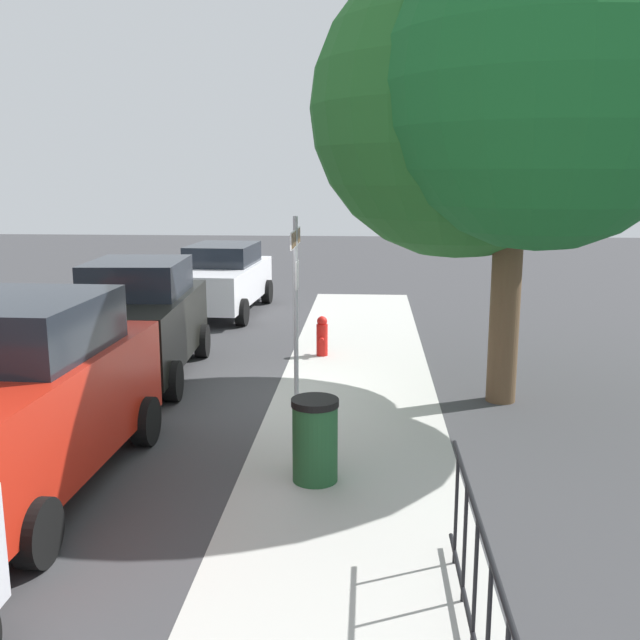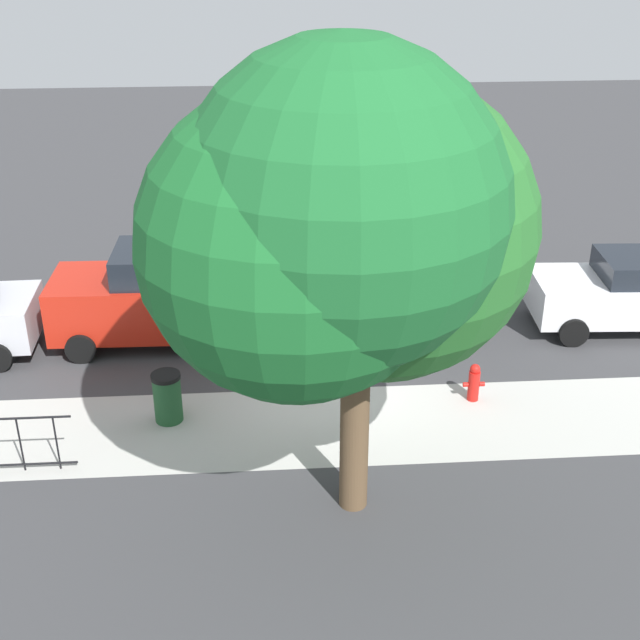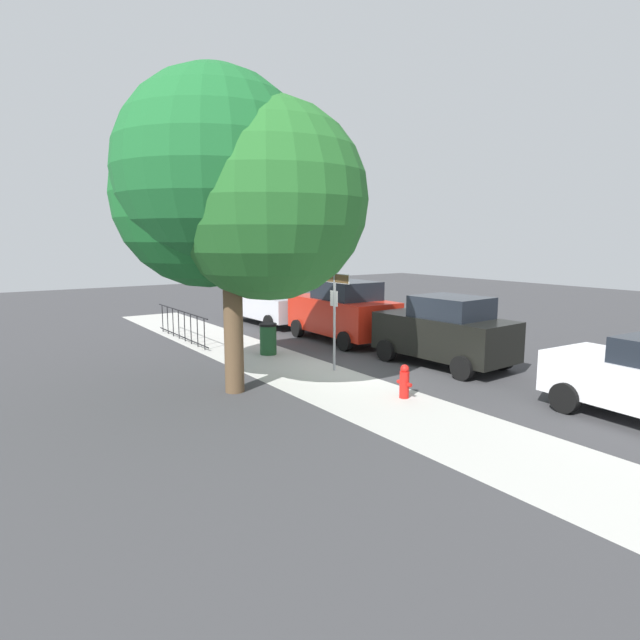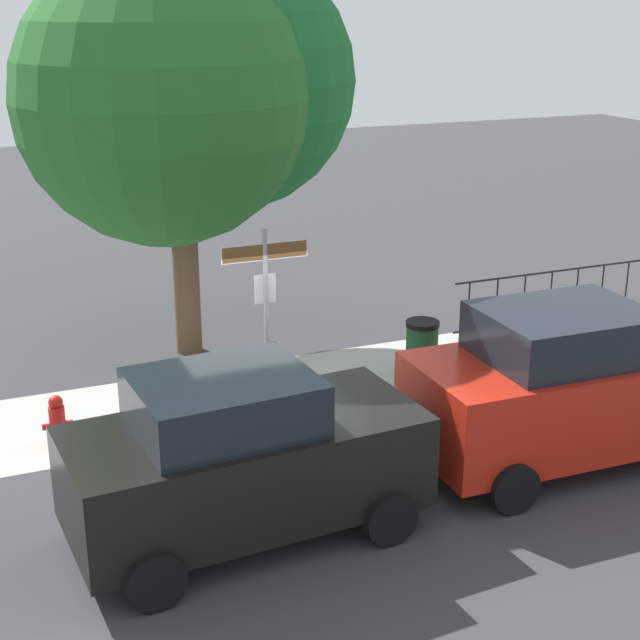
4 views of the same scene
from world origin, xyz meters
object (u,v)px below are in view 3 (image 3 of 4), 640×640
at_px(car_black, 445,331).
at_px(fire_hydrant, 404,381).
at_px(street_sign, 334,299).
at_px(trash_bin, 268,339).
at_px(car_silver, 270,303).
at_px(shade_tree, 231,189).
at_px(car_red, 343,311).

relative_size(car_black, fire_hydrant, 5.29).
bearing_deg(car_black, fire_hydrant, 114.66).
relative_size(street_sign, car_black, 0.70).
bearing_deg(trash_bin, car_silver, -29.85).
relative_size(shade_tree, car_black, 1.79).
xyz_separation_m(fire_hydrant, trash_bin, (5.83, 0.30, 0.11)).
xyz_separation_m(car_black, car_silver, (9.30, 0.46, -0.10)).
bearing_deg(fire_hydrant, trash_bin, 2.95).
bearing_deg(street_sign, car_silver, -17.06).
relative_size(shade_tree, fire_hydrant, 9.46).
distance_m(street_sign, trash_bin, 3.24).
relative_size(street_sign, shade_tree, 0.39).
relative_size(street_sign, trash_bin, 2.93).
bearing_deg(car_red, car_silver, 5.11).
bearing_deg(street_sign, trash_bin, 9.96).
distance_m(car_silver, fire_hydrant, 11.28).
xyz_separation_m(car_red, trash_bin, (-0.46, 3.26, -0.57)).
height_order(car_red, fire_hydrant, car_red).
relative_size(street_sign, fire_hydrant, 3.68).
bearing_deg(car_silver, shade_tree, 144.51).
relative_size(shade_tree, trash_bin, 7.52).
bearing_deg(shade_tree, trash_bin, -40.69).
height_order(street_sign, car_black, street_sign).
relative_size(street_sign, car_silver, 0.65).
distance_m(car_red, fire_hydrant, 6.98).
xyz_separation_m(shade_tree, fire_hydrant, (-2.86, -2.85, -4.34)).
bearing_deg(car_black, trash_bin, 35.71).
bearing_deg(car_silver, street_sign, 161.62).
xyz_separation_m(car_red, fire_hydrant, (-6.28, 2.96, -0.68)).
xyz_separation_m(street_sign, car_red, (3.29, -2.76, -0.91)).
xyz_separation_m(shade_tree, car_black, (-1.20, -5.95, -3.73)).
bearing_deg(fire_hydrant, car_black, -61.82).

